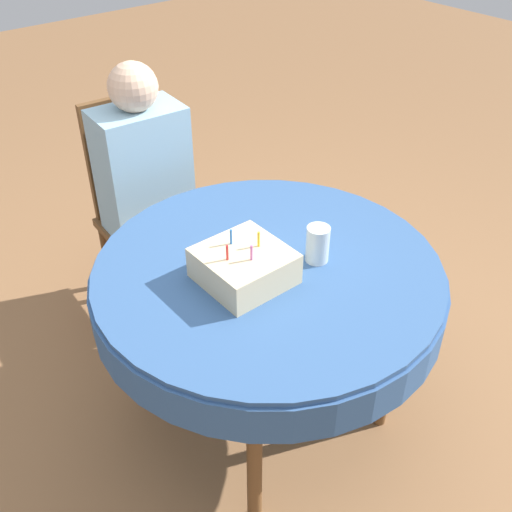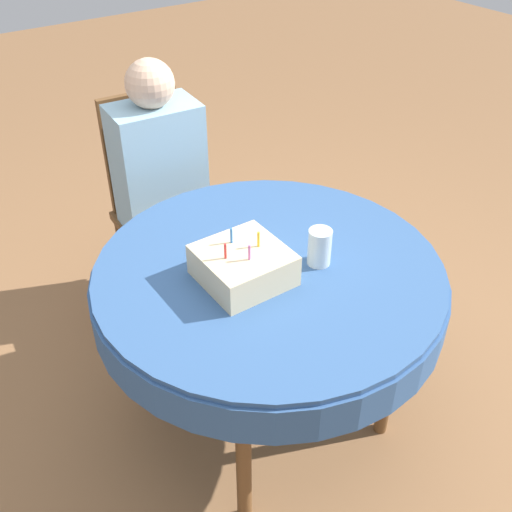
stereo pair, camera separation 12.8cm
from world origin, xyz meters
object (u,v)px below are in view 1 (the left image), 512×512
at_px(person, 146,175).
at_px(birthday_cake, 244,266).
at_px(drinking_glass, 318,244).
at_px(chair, 141,204).

bearing_deg(person, birthday_cake, -94.98).
xyz_separation_m(person, drinking_glass, (0.12, -0.92, 0.09)).
xyz_separation_m(chair, birthday_cake, (-0.14, -0.95, 0.27)).
bearing_deg(chair, drinking_glass, -79.60).
relative_size(chair, drinking_glass, 7.85).
height_order(birthday_cake, drinking_glass, birthday_cake).
xyz_separation_m(birthday_cake, drinking_glass, (0.25, -0.07, 0.01)).
height_order(chair, birthday_cake, chair).
distance_m(chair, birthday_cake, 1.00).
height_order(person, birthday_cake, person).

